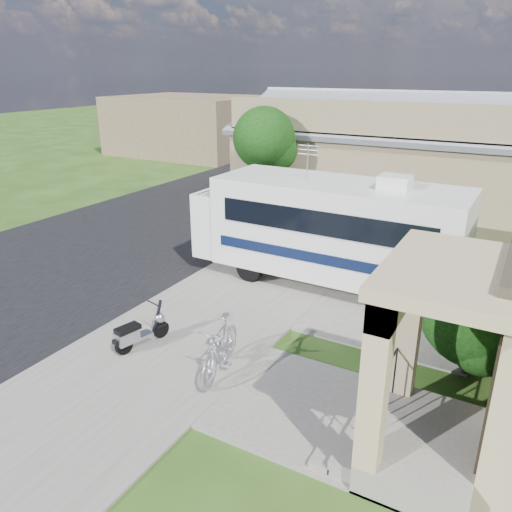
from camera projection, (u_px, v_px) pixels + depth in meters
The scene contains 18 objects.
ground at pixel (221, 348), 11.23m from camera, with size 120.00×120.00×0.00m, color #213E10.
street_slab at pixel (203, 205), 22.82m from camera, with size 9.00×80.00×0.02m, color black.
sidewalk_slab at pixel (337, 225), 19.83m from camera, with size 4.00×80.00×0.06m, color #64615A.
driveway_slab at pixel (351, 288), 14.20m from camera, with size 7.00×6.00×0.05m, color #64615A.
walk_slab at pixel (330, 415), 9.03m from camera, with size 4.00×3.00×0.05m, color #64615A.
warehouse at pixel (394, 163), 21.91m from camera, with size 12.50×8.40×5.04m.
distant_bldg_far at pixel (190, 125), 36.25m from camera, with size 10.00×8.00×4.00m, color brown.
distant_bldg_near at pixel (287, 118), 45.25m from camera, with size 8.00×7.00×3.20m, color #7D6D4E.
street_tree_a at pixel (267, 142), 19.15m from camera, with size 2.44×2.40×4.58m.
street_tree_b at pixel (353, 117), 27.25m from camera, with size 2.44×2.40×4.73m.
street_tree_c at pixel (396, 111), 34.69m from camera, with size 2.44×2.40×4.42m.
motorhome at pixel (327, 227), 14.08m from camera, with size 7.69×2.58×3.93m.
shrub at pixel (481, 309), 9.79m from camera, with size 2.34×2.24×2.87m.
scooter at pixel (138, 332), 11.04m from camera, with size 0.63×1.41×0.94m.
bicycle at pixel (220, 349), 10.07m from camera, with size 0.55×1.95×1.17m, color #9D9DA5.
pickup_truck at pixel (264, 177), 24.58m from camera, with size 2.80×6.08×1.69m, color silver.
van at pixel (314, 155), 30.26m from camera, with size 2.70×6.63×1.92m, color silver.
garden_hose at pixel (379, 398), 9.38m from camera, with size 0.44×0.44×0.20m, color #125C25.
Camera 1 is at (5.48, -8.13, 5.92)m, focal length 35.00 mm.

